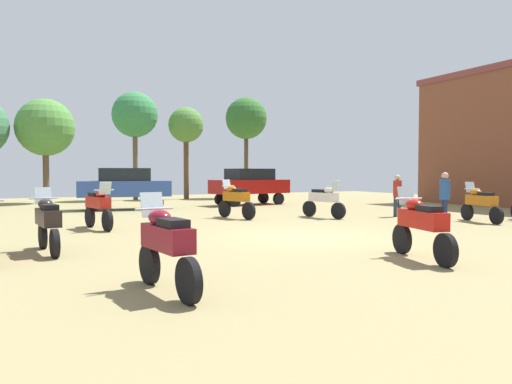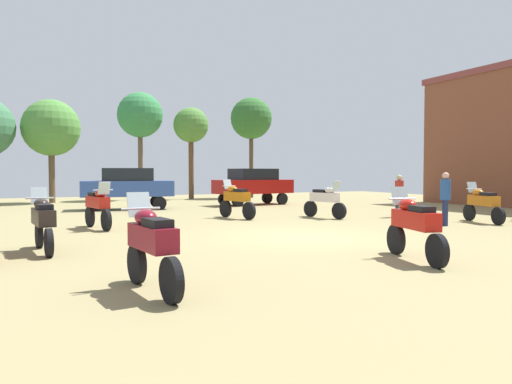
{
  "view_description": "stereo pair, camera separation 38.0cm",
  "coord_description": "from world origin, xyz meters",
  "px_view_note": "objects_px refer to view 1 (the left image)",
  "views": [
    {
      "loc": [
        -7.16,
        -11.5,
        1.82
      ],
      "look_at": [
        0.72,
        4.48,
        1.1
      ],
      "focal_mm": 34.17,
      "sensor_mm": 36.0,
      "label": 1
    },
    {
      "loc": [
        -6.82,
        -11.66,
        1.82
      ],
      "look_at": [
        0.72,
        4.48,
        1.1
      ],
      "focal_mm": 34.17,
      "sensor_mm": 36.0,
      "label": 2
    }
  ],
  "objects_px": {
    "motorcycle_3": "(166,244)",
    "tree_2": "(246,119)",
    "person_2": "(397,192)",
    "tree_8": "(186,126)",
    "motorcycle_1": "(421,224)",
    "motorcycle_10": "(98,206)",
    "motorcycle_4": "(324,200)",
    "motorcycle_12": "(236,199)",
    "tree_1": "(135,115)",
    "motorcycle_5": "(481,202)",
    "person_3": "(445,194)",
    "car_3": "(124,185)",
    "car_2": "(250,184)",
    "tree_5": "(45,128)",
    "motorcycle_2": "(48,221)"
  },
  "relations": [
    {
      "from": "tree_1",
      "to": "tree_2",
      "type": "bearing_deg",
      "value": -5.81
    },
    {
      "from": "motorcycle_2",
      "to": "motorcycle_5",
      "type": "bearing_deg",
      "value": -4.66
    },
    {
      "from": "motorcycle_5",
      "to": "motorcycle_4",
      "type": "bearing_deg",
      "value": 150.45
    },
    {
      "from": "motorcycle_1",
      "to": "car_3",
      "type": "relative_size",
      "value": 0.5
    },
    {
      "from": "motorcycle_3",
      "to": "tree_2",
      "type": "relative_size",
      "value": 0.3
    },
    {
      "from": "motorcycle_4",
      "to": "car_3",
      "type": "bearing_deg",
      "value": -67.71
    },
    {
      "from": "tree_2",
      "to": "motorcycle_3",
      "type": "bearing_deg",
      "value": -117.61
    },
    {
      "from": "motorcycle_4",
      "to": "motorcycle_12",
      "type": "height_order",
      "value": "motorcycle_12"
    },
    {
      "from": "person_2",
      "to": "tree_5",
      "type": "xyz_separation_m",
      "value": [
        -12.27,
        15.86,
        3.4
      ]
    },
    {
      "from": "person_2",
      "to": "tree_2",
      "type": "xyz_separation_m",
      "value": [
        0.78,
        16.1,
        4.57
      ]
    },
    {
      "from": "motorcycle_1",
      "to": "tree_8",
      "type": "height_order",
      "value": "tree_8"
    },
    {
      "from": "motorcycle_4",
      "to": "person_3",
      "type": "distance_m",
      "value": 4.61
    },
    {
      "from": "motorcycle_1",
      "to": "motorcycle_10",
      "type": "xyz_separation_m",
      "value": [
        -5.12,
        8.53,
        0.01
      ]
    },
    {
      "from": "motorcycle_2",
      "to": "motorcycle_10",
      "type": "bearing_deg",
      "value": 61.77
    },
    {
      "from": "motorcycle_2",
      "to": "motorcycle_4",
      "type": "relative_size",
      "value": 1.03
    },
    {
      "from": "motorcycle_4",
      "to": "tree_8",
      "type": "xyz_separation_m",
      "value": [
        -0.59,
        15.51,
        4.15
      ]
    },
    {
      "from": "motorcycle_3",
      "to": "person_2",
      "type": "xyz_separation_m",
      "value": [
        11.86,
        8.07,
        0.26
      ]
    },
    {
      "from": "person_2",
      "to": "tree_1",
      "type": "relative_size",
      "value": 0.24
    },
    {
      "from": "motorcycle_3",
      "to": "tree_1",
      "type": "relative_size",
      "value": 0.3
    },
    {
      "from": "motorcycle_2",
      "to": "tree_2",
      "type": "relative_size",
      "value": 0.3
    },
    {
      "from": "tree_1",
      "to": "motorcycle_4",
      "type": "bearing_deg",
      "value": -76.32
    },
    {
      "from": "motorcycle_1",
      "to": "motorcycle_3",
      "type": "relative_size",
      "value": 1.06
    },
    {
      "from": "motorcycle_5",
      "to": "tree_1",
      "type": "xyz_separation_m",
      "value": [
        -8.04,
        19.87,
        4.78
      ]
    },
    {
      "from": "motorcycle_10",
      "to": "motorcycle_2",
      "type": "bearing_deg",
      "value": 56.3
    },
    {
      "from": "car_2",
      "to": "tree_5",
      "type": "height_order",
      "value": "tree_5"
    },
    {
      "from": "motorcycle_2",
      "to": "tree_8",
      "type": "bearing_deg",
      "value": 57.71
    },
    {
      "from": "tree_1",
      "to": "tree_8",
      "type": "distance_m",
      "value": 3.39
    },
    {
      "from": "motorcycle_10",
      "to": "tree_1",
      "type": "bearing_deg",
      "value": -117.93
    },
    {
      "from": "person_2",
      "to": "car_3",
      "type": "bearing_deg",
      "value": 152.69
    },
    {
      "from": "motorcycle_1",
      "to": "car_2",
      "type": "bearing_deg",
      "value": 90.02
    },
    {
      "from": "car_3",
      "to": "motorcycle_12",
      "type": "bearing_deg",
      "value": -147.53
    },
    {
      "from": "motorcycle_3",
      "to": "tree_1",
      "type": "bearing_deg",
      "value": 71.58
    },
    {
      "from": "motorcycle_3",
      "to": "tree_5",
      "type": "distance_m",
      "value": 24.22
    },
    {
      "from": "motorcycle_4",
      "to": "car_2",
      "type": "relative_size",
      "value": 0.46
    },
    {
      "from": "car_3",
      "to": "motorcycle_1",
      "type": "bearing_deg",
      "value": -162.79
    },
    {
      "from": "motorcycle_3",
      "to": "motorcycle_4",
      "type": "relative_size",
      "value": 1.01
    },
    {
      "from": "person_2",
      "to": "tree_2",
      "type": "relative_size",
      "value": 0.24
    },
    {
      "from": "motorcycle_4",
      "to": "car_3",
      "type": "relative_size",
      "value": 0.46
    },
    {
      "from": "person_2",
      "to": "tree_2",
      "type": "bearing_deg",
      "value": 103.59
    },
    {
      "from": "motorcycle_4",
      "to": "tree_1",
      "type": "distance_m",
      "value": 17.14
    },
    {
      "from": "motorcycle_1",
      "to": "motorcycle_5",
      "type": "xyz_separation_m",
      "value": [
        7.6,
        4.72,
        -0.02
      ]
    },
    {
      "from": "person_2",
      "to": "tree_8",
      "type": "relative_size",
      "value": 0.28
    },
    {
      "from": "motorcycle_2",
      "to": "tree_8",
      "type": "height_order",
      "value": "tree_8"
    },
    {
      "from": "motorcycle_1",
      "to": "tree_2",
      "type": "height_order",
      "value": "tree_2"
    },
    {
      "from": "car_2",
      "to": "person_2",
      "type": "xyz_separation_m",
      "value": [
        2.27,
        -9.13,
        -0.18
      ]
    },
    {
      "from": "motorcycle_3",
      "to": "motorcycle_5",
      "type": "relative_size",
      "value": 0.98
    },
    {
      "from": "car_3",
      "to": "car_2",
      "type": "bearing_deg",
      "value": -79.21
    },
    {
      "from": "motorcycle_10",
      "to": "person_2",
      "type": "bearing_deg",
      "value": 164.26
    },
    {
      "from": "motorcycle_1",
      "to": "tree_8",
      "type": "xyz_separation_m",
      "value": [
        2.86,
        24.1,
        4.14
      ]
    },
    {
      "from": "motorcycle_3",
      "to": "car_2",
      "type": "xyz_separation_m",
      "value": [
        9.59,
        17.21,
        0.44
      ]
    }
  ]
}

